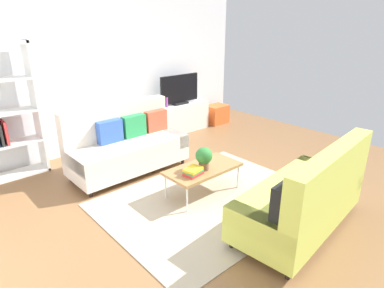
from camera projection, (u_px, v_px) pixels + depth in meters
The scene contains 15 objects.
ground_plane at pixel (209, 192), 4.81m from camera, with size 7.68×7.68×0.00m, color brown.
wall_far at pixel (108, 72), 6.25m from camera, with size 6.40×0.12×2.90m, color silver.
area_rug at pixel (210, 199), 4.60m from camera, with size 2.90×2.20×0.01m, color tan.
couch_beige at pixel (127, 145), 5.36m from camera, with size 1.91×0.86×1.10m.
couch_green at pixel (305, 197), 3.80m from camera, with size 1.97×1.02×1.10m.
coffee_table at pixel (203, 169), 4.63m from camera, with size 1.10×0.56×0.42m.
tv_console at pixel (179, 118), 7.33m from camera, with size 1.40×0.44×0.64m, color silver.
tv at pixel (180, 90), 7.09m from camera, with size 1.00×0.20×0.64m.
storage_trunk at pixel (217, 114), 7.98m from camera, with size 0.52×0.40×0.44m, color orange.
potted_plant at pixel (204, 157), 4.49m from camera, with size 0.24×0.24×0.33m.
table_book_0 at pixel (193, 173), 4.39m from camera, with size 0.24×0.18×0.04m, color red.
table_book_1 at pixel (193, 171), 4.38m from camera, with size 0.24×0.18×0.02m, color #3F8C4C.
table_book_2 at pixel (193, 169), 4.37m from camera, with size 0.24×0.18×0.04m, color gold.
vase_0 at pixel (156, 104), 6.86m from camera, with size 0.14×0.14×0.16m, color #33B29E.
bottle_0 at pixel (166, 102), 6.92m from camera, with size 0.06×0.06×0.21m, color purple.
Camera 1 is at (-3.00, -3.01, 2.37)m, focal length 30.50 mm.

